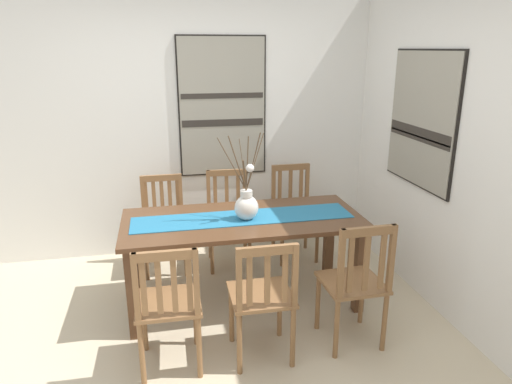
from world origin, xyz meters
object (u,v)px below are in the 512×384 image
dining_table (243,230)px  centerpiece_vase (247,204)px  painting_on_side_wall (422,120)px  chair_0 (164,220)px  chair_3 (228,217)px  painting_on_back_wall (222,107)px  chair_2 (263,296)px  chair_1 (294,210)px  chair_5 (168,304)px  chair_4 (356,282)px

dining_table → centerpiece_vase: 0.25m
centerpiece_vase → painting_on_side_wall: bearing=2.5°
chair_0 → chair_3: bearing=-2.8°
painting_on_back_wall → chair_0: bearing=-148.7°
chair_2 → painting_on_back_wall: painting_on_back_wall is taller
chair_2 → painting_on_side_wall: bearing=27.5°
chair_0 → chair_1: bearing=0.4°
chair_0 → chair_5: chair_5 is taller
chair_1 → painting_on_side_wall: bearing=-42.4°
centerpiece_vase → chair_2: (-0.03, -0.73, -0.40)m
painting_on_side_wall → chair_3: bearing=154.2°
chair_1 → chair_5: bearing=-129.8°
dining_table → chair_1: bearing=50.0°
chair_0 → chair_2: (0.62, -1.57, -0.01)m
dining_table → chair_5: (-0.63, -0.76, -0.15)m
chair_5 → painting_on_back_wall: painting_on_back_wall is taller
chair_1 → centerpiece_vase: bearing=-127.4°
dining_table → painting_on_back_wall: 1.46m
chair_2 → chair_3: 1.54m
chair_1 → chair_4: 1.55m
chair_5 → dining_table: bearing=50.3°
centerpiece_vase → chair_3: bearing=92.2°
dining_table → chair_3: (-0.01, 0.76, -0.16)m
chair_0 → dining_table: bearing=-51.2°
dining_table → chair_4: 1.02m
chair_3 → chair_5: (-0.62, -1.52, 0.00)m
chair_3 → painting_on_back_wall: bearing=86.8°
chair_4 → chair_3: bearing=114.0°
chair_0 → chair_1: chair_1 is taller
chair_5 → painting_on_back_wall: bearing=71.6°
chair_1 → chair_5: (-1.30, -1.56, 0.00)m
dining_table → centerpiece_vase: size_ratio=2.71×
chair_1 → chair_2: chair_1 is taller
painting_on_back_wall → chair_1: bearing=-30.4°
chair_2 → chair_4: size_ratio=0.94×
dining_table → chair_5: bearing=-129.7°
centerpiece_vase → chair_5: size_ratio=0.77×
chair_0 → chair_5: size_ratio=0.98×
centerpiece_vase → chair_5: (-0.65, -0.71, -0.39)m
centerpiece_vase → chair_4: bearing=-47.8°
chair_2 → chair_4: bearing=2.2°
dining_table → chair_3: chair_3 is taller
chair_4 → chair_5: chair_4 is taller
painting_on_side_wall → chair_0: bearing=160.3°
chair_3 → chair_5: 1.64m
centerpiece_vase → dining_table: bearing=113.2°
centerpiece_vase → chair_0: 1.13m
chair_0 → centerpiece_vase: bearing=-52.0°
chair_2 → centerpiece_vase: bearing=87.4°
chair_4 → painting_on_back_wall: size_ratio=0.70×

